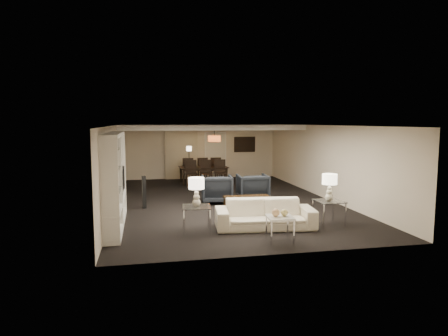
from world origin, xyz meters
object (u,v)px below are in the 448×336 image
vase_amber (113,163)px  sofa (265,214)px  chair_fm (201,169)px  chair_fr (215,169)px  armchair_left (217,189)px  table_lamp_right (329,187)px  armchair_right (253,188)px  chair_nm (206,173)px  floor_lamp (189,164)px  table_lamp_left (196,192)px  chair_nr (220,173)px  television (118,180)px  floor_speaker (144,192)px  chair_nl (191,173)px  dining_table (204,175)px  marble_table (280,229)px  chair_fl (188,170)px  pendant_light (214,139)px  vase_blue (112,187)px  coffee_table (248,205)px  side_table_left (197,219)px

vase_amber → sofa: bearing=-8.1°
chair_fm → chair_fr: same height
chair_fm → chair_fr: (0.60, 0.00, 0.00)m
armchair_left → table_lamp_right: bearing=130.5°
armchair_right → chair_nm: chair_nm is taller
armchair_right → floor_lamp: 4.90m
table_lamp_left → chair_nr: size_ratio=0.65×
vase_amber → chair_nm: bearing=62.9°
armchair_right → floor_lamp: bearing=-68.5°
television → floor_speaker: television is taller
sofa → vase_amber: 3.88m
television → chair_fr: bearing=-30.6°
floor_speaker → chair_fm: 5.75m
chair_nl → chair_fr: 1.77m
chair_fm → television: bearing=55.6°
dining_table → armchair_left: bearing=-94.1°
marble_table → dining_table: dining_table is taller
vase_amber → chair_fm: size_ratio=0.15×
chair_fl → chair_fr: same height
pendant_light → chair_fm: size_ratio=0.49×
sofa → chair_nm: chair_nm is taller
pendant_light → chair_fm: (-0.40, 1.04, -1.39)m
dining_table → chair_fm: chair_fm is taller
chair_fl → floor_lamp: 0.30m
table_lamp_right → vase_blue: table_lamp_right is taller
table_lamp_right → chair_nr: table_lamp_right is taller
coffee_table → chair_nr: bearing=88.0°
television → vase_amber: bearing=178.5°
coffee_table → table_lamp_right: table_lamp_right is taller
armchair_right → chair_fm: chair_fm is taller
side_table_left → chair_fl: (0.68, 8.09, 0.22)m
marble_table → television: (-3.59, 2.79, 0.79)m
armchair_right → chair_fl: 5.05m
armchair_right → chair_nm: size_ratio=0.94×
floor_speaker → chair_nr: chair_nr is taller
floor_lamp → chair_fl: bearing=104.8°
dining_table → floor_lamp: 0.85m
side_table_left → vase_amber: size_ratio=4.22×
sofa → vase_blue: size_ratio=13.39×
vase_amber → armchair_left: bearing=42.7°
pendant_light → television: pendant_light is taller
chair_nr → chair_fm: 1.43m
table_lamp_left → television: bearing=138.2°
television → chair_nm: television is taller
chair_fr → side_table_left: bearing=73.3°
vase_amber → chair_nm: (3.21, 6.27, -1.11)m
floor_lamp → floor_speaker: bearing=-111.2°
vase_blue → chair_fm: 8.78m
pendant_light → table_lamp_right: 7.32m
vase_amber → chair_nr: 7.42m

